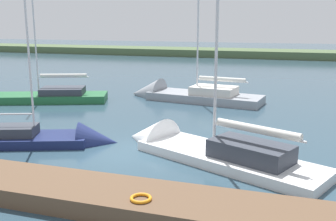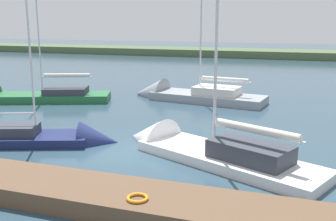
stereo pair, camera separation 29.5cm
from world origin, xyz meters
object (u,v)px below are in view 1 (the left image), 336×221
(life_ring_buoy, at_px, (141,198))
(sailboat_mid_channel, at_px, (193,150))
(sailboat_far_right, at_px, (52,142))
(sailboat_far_left, at_px, (21,99))
(sailboat_outer_mooring, at_px, (180,96))

(life_ring_buoy, distance_m, sailboat_mid_channel, 6.28)
(sailboat_mid_channel, distance_m, sailboat_far_right, 6.91)
(sailboat_far_right, bearing_deg, sailboat_far_left, 114.01)
(sailboat_outer_mooring, relative_size, sailboat_far_left, 0.85)
(life_ring_buoy, xyz_separation_m, sailboat_outer_mooring, (4.10, -18.34, -0.44))
(sailboat_outer_mooring, xyz_separation_m, sailboat_far_left, (10.89, 4.49, -0.04))
(life_ring_buoy, relative_size, sailboat_mid_channel, 0.06)
(sailboat_outer_mooring, xyz_separation_m, sailboat_mid_channel, (-4.10, 12.08, -0.07))
(sailboat_far_right, bearing_deg, sailboat_mid_channel, -15.18)
(sailboat_outer_mooring, distance_m, sailboat_far_left, 11.78)
(sailboat_far_left, distance_m, sailboat_far_right, 11.56)
(life_ring_buoy, height_order, sailboat_outer_mooring, sailboat_outer_mooring)
(sailboat_far_left, bearing_deg, sailboat_mid_channel, 132.35)
(sailboat_outer_mooring, height_order, sailboat_far_left, sailboat_far_left)
(life_ring_buoy, relative_size, sailboat_far_left, 0.05)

